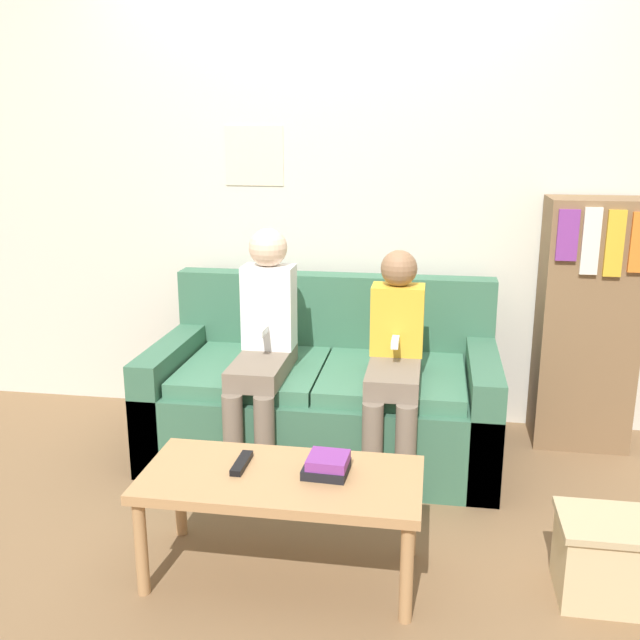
% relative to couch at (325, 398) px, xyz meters
% --- Properties ---
extents(ground_plane, '(10.00, 10.00, 0.00)m').
position_rel_couch_xyz_m(ground_plane, '(0.00, -0.55, -0.27)').
color(ground_plane, brown).
extents(wall_back, '(8.00, 0.06, 2.60)m').
position_rel_couch_xyz_m(wall_back, '(-0.00, 0.52, 1.03)').
color(wall_back, beige).
rests_on(wall_back, ground_plane).
extents(couch, '(1.65, 0.86, 0.83)m').
position_rel_couch_xyz_m(couch, '(0.00, 0.00, 0.00)').
color(couch, '#38664C').
rests_on(couch, ground_plane).
extents(coffee_table, '(0.98, 0.46, 0.39)m').
position_rel_couch_xyz_m(coffee_table, '(0.01, -1.05, 0.07)').
color(coffee_table, '#AD7F51').
rests_on(coffee_table, ground_plane).
extents(person_left, '(0.24, 0.58, 1.12)m').
position_rel_couch_xyz_m(person_left, '(-0.26, -0.19, 0.35)').
color(person_left, '#756656').
rests_on(person_left, ground_plane).
extents(person_right, '(0.24, 0.58, 1.03)m').
position_rel_couch_xyz_m(person_right, '(0.35, -0.21, 0.30)').
color(person_right, '#756656').
rests_on(person_right, ground_plane).
extents(tv_remote, '(0.04, 0.17, 0.02)m').
position_rel_couch_xyz_m(tv_remote, '(-0.14, -1.01, 0.13)').
color(tv_remote, black).
rests_on(tv_remote, coffee_table).
extents(book_stack, '(0.16, 0.16, 0.07)m').
position_rel_couch_xyz_m(book_stack, '(0.17, -1.02, 0.15)').
color(book_stack, black).
rests_on(book_stack, coffee_table).
extents(bookshelf, '(0.46, 0.34, 1.24)m').
position_rel_couch_xyz_m(bookshelf, '(1.27, 0.31, 0.35)').
color(bookshelf, brown).
rests_on(bookshelf, ground_plane).
extents(storage_box, '(0.44, 0.28, 0.29)m').
position_rel_couch_xyz_m(storage_box, '(1.18, -1.01, -0.13)').
color(storage_box, '#CCB284').
rests_on(storage_box, ground_plane).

